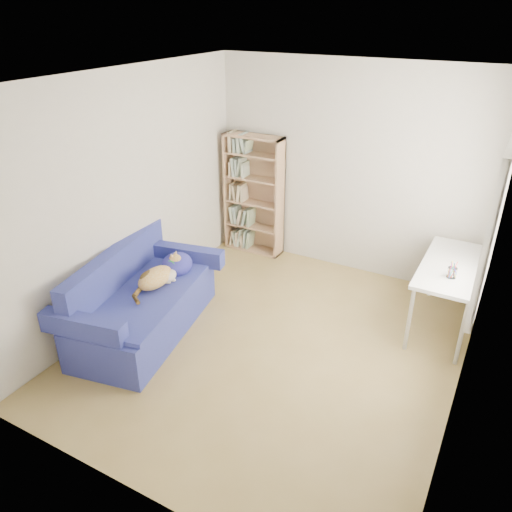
{
  "coord_description": "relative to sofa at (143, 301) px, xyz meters",
  "views": [
    {
      "loc": [
        1.82,
        -3.72,
        3.14
      ],
      "look_at": [
        -0.33,
        0.22,
        0.85
      ],
      "focal_mm": 35.0,
      "sensor_mm": 36.0,
      "label": 1
    }
  ],
  "objects": [
    {
      "name": "bookshelf",
      "position": [
        0.09,
        2.24,
        0.42
      ],
      "size": [
        0.81,
        0.25,
        1.62
      ],
      "color": "tan",
      "rests_on": "ground"
    },
    {
      "name": "pen_cup",
      "position": [
        2.81,
        1.29,
        0.48
      ],
      "size": [
        0.09,
        0.09,
        0.17
      ],
      "color": "white",
      "rests_on": "desk"
    },
    {
      "name": "room_shell",
      "position": [
        1.45,
        0.42,
        1.3
      ],
      "size": [
        3.54,
        4.04,
        2.62
      ],
      "color": "silver",
      "rests_on": "ground"
    },
    {
      "name": "sofa",
      "position": [
        0.0,
        0.0,
        0.0
      ],
      "size": [
        1.16,
        1.93,
        0.88
      ],
      "rotation": [
        0.0,
        0.0,
        0.19
      ],
      "color": "navy",
      "rests_on": "ground"
    },
    {
      "name": "desk",
      "position": [
        2.78,
        1.57,
        0.35
      ],
      "size": [
        0.59,
        1.29,
        0.75
      ],
      "color": "silver",
      "rests_on": "ground"
    },
    {
      "name": "ground",
      "position": [
        1.35,
        0.38,
        -0.33
      ],
      "size": [
        4.0,
        4.0,
        0.0
      ],
      "primitive_type": "plane",
      "color": "olive",
      "rests_on": "ground"
    }
  ]
}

